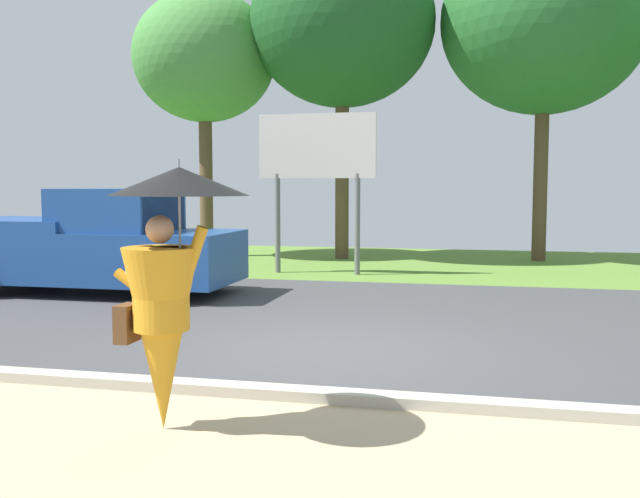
# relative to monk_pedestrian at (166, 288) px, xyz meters

# --- Properties ---
(ground_plane) EXTENTS (40.00, 22.00, 0.20)m
(ground_plane) POSITION_rel_monk_pedestrian_xyz_m (0.69, 5.96, -1.18)
(ground_plane) COLOR #424244
(monk_pedestrian) EXTENTS (1.11, 1.08, 2.13)m
(monk_pedestrian) POSITION_rel_monk_pedestrian_xyz_m (0.00, 0.00, 0.00)
(monk_pedestrian) COLOR orange
(monk_pedestrian) RESTS_ON ground_plane
(pickup_truck) EXTENTS (5.20, 2.28, 1.88)m
(pickup_truck) POSITION_rel_monk_pedestrian_xyz_m (-4.40, 6.50, -0.27)
(pickup_truck) COLOR #1E478C
(pickup_truck) RESTS_ON ground_plane
(roadside_billboard) EXTENTS (2.60, 0.12, 3.50)m
(roadside_billboard) POSITION_rel_monk_pedestrian_xyz_m (-1.15, 10.20, 1.41)
(roadside_billboard) COLOR slate
(roadside_billboard) RESTS_ON ground_plane
(tree_center_back) EXTENTS (3.85, 3.85, 7.16)m
(tree_center_back) POSITION_rel_monk_pedestrian_xyz_m (-5.00, 13.39, 4.24)
(tree_center_back) COLOR brown
(tree_center_back) RESTS_ON ground_plane
(tree_right_mid) EXTENTS (5.23, 5.23, 8.50)m
(tree_right_mid) POSITION_rel_monk_pedestrian_xyz_m (3.84, 14.21, 4.97)
(tree_right_mid) COLOR brown
(tree_right_mid) RESTS_ON ground_plane
(tree_right_far) EXTENTS (4.82, 4.82, 8.36)m
(tree_right_far) POSITION_rel_monk_pedestrian_xyz_m (-1.25, 13.59, 5.02)
(tree_right_far) COLOR brown
(tree_right_far) RESTS_ON ground_plane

